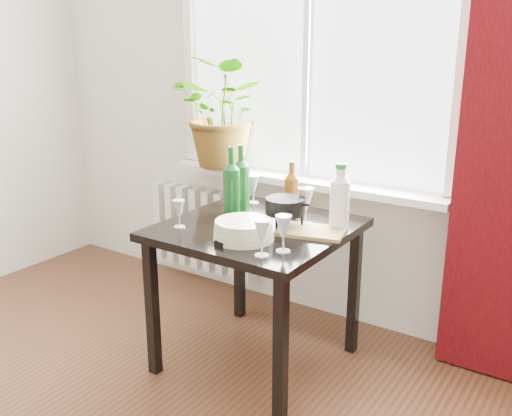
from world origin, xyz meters
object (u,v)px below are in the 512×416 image
Objects in this scene: potted_plant at (226,113)px; radiator at (203,230)px; wineglass_front_left at (179,214)px; fondue_pot at (285,213)px; cleaning_bottle at (340,196)px; wineglass_back_center at (306,206)px; wineglass_front_right at (262,238)px; plate_stack at (244,230)px; bottle_amber at (292,189)px; wineglass_far_right at (283,233)px; cutting_board at (310,231)px; wineglass_back_left at (253,189)px; wine_bottle_left at (241,178)px; table at (257,243)px; wine_bottle_right at (232,182)px; tv_remote at (234,239)px.

radiator is at bearing 171.55° from potted_plant.
wineglass_front_left is 0.64× the size of fondue_pot.
cleaning_bottle is 1.73× the size of wineglass_back_center.
plate_stack is at bearing 145.29° from wineglass_front_right.
wineglass_front_right is 0.54m from wineglass_front_left.
wineglass_front_right is (-0.11, -0.50, -0.08)m from cleaning_bottle.
bottle_amber is 0.43m from plate_stack.
wineglass_back_center is at bearing 105.22° from wineglass_far_right.
wineglass_back_center is 0.16m from cutting_board.
plate_stack is (-0.18, 0.12, -0.04)m from wineglass_front_right.
wineglass_front_right is at bearing -90.15° from fondue_pot.
wineglass_front_right reaches higher than wineglass_back_left.
table is at bearing -36.63° from wine_bottle_left.
fondue_pot reaches higher than table.
wineglass_back_center reaches higher than table.
wineglass_back_left is at bearing 119.80° from plate_stack.
table is at bearing -14.47° from wine_bottle_right.
plate_stack is (-0.23, 0.03, -0.04)m from wineglass_far_right.
wine_bottle_left is 0.35m from fondue_pot.
wineglass_back_left is 0.58× the size of plate_stack.
cleaning_bottle is 2.02× the size of wineglass_front_right.
wineglass_far_right is 0.75m from wineglass_back_left.
potted_plant reaches higher than wineglass_front_left.
cutting_board is (1.12, -0.58, 0.37)m from radiator.
potted_plant is at bearing 150.91° from wineglass_back_center.
bottle_amber is at bearing 71.98° from table.
plate_stack is at bearing -122.21° from fondue_pot.
wine_bottle_right is 0.57m from wineglass_front_right.
radiator is 2.18× the size of wine_bottle_right.
bottle_amber is (0.25, 0.17, -0.04)m from wine_bottle_right.
plate_stack is at bearing 171.94° from wineglass_far_right.
cleaning_bottle reaches higher than bottle_amber.
potted_plant reaches higher than tv_remote.
radiator is 4.86× the size of wineglass_far_right.
wineglass_back_center reaches higher than wineglass_back_left.
wineglass_front_right is 0.86× the size of wineglass_back_center.
wineglass_back_left is at bearing -27.18° from radiator.
wineglass_far_right is at bearing 9.24° from tv_remote.
wineglass_back_left is 0.57m from cutting_board.
potted_plant is 1.13m from cutting_board.
radiator is 0.99m from wine_bottle_left.
fondue_pot reaches higher than tv_remote.
wineglass_back_center reaches higher than plate_stack.
wineglass_back_left reaches higher than radiator.
wine_bottle_right is 1.19× the size of cutting_board.
wineglass_far_right reaches higher than tv_remote.
cutting_board is (-0.02, 0.28, -0.07)m from wineglass_far_right.
wineglass_front_right is 0.85× the size of tv_remote.
bottle_amber is 0.90× the size of cleaning_bottle.
wine_bottle_right is 2.23× the size of wineglass_far_right.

